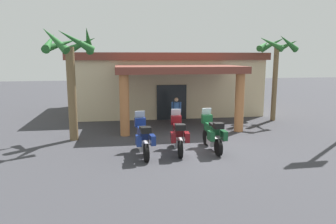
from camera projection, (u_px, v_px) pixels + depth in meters
name	position (u px, v px, depth m)	size (l,w,h in m)	color
ground_plane	(198.00, 146.00, 13.45)	(80.00, 80.00, 0.00)	#38383D
motel_building	(164.00, 82.00, 22.12)	(12.51, 11.41, 4.01)	beige
motorcycle_blue	(143.00, 138.00, 12.07)	(0.72, 2.21, 1.61)	black
motorcycle_maroon	(178.00, 135.00, 12.52)	(0.74, 2.21, 1.61)	black
motorcycle_green	(212.00, 133.00, 12.76)	(0.70, 2.21, 1.61)	black
pedestrian	(176.00, 110.00, 16.85)	(0.51, 0.32, 1.62)	black
palm_tree_near_portico	(276.00, 55.00, 18.31)	(2.29, 2.41, 5.05)	brown
palm_tree_roadside	(70.00, 59.00, 13.86)	(2.49, 2.55, 5.11)	brown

